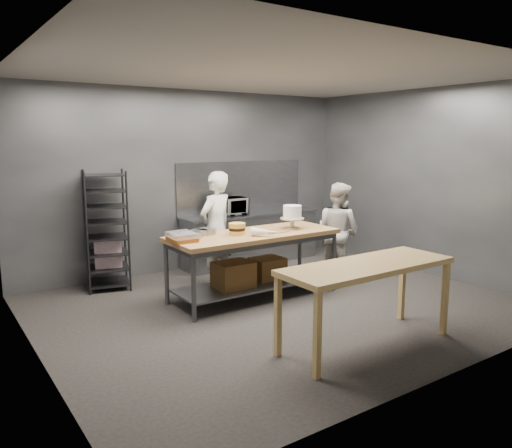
{
  "coord_description": "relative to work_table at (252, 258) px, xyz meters",
  "views": [
    {
      "loc": [
        -3.87,
        -5.09,
        2.19
      ],
      "look_at": [
        -0.09,
        0.43,
        1.05
      ],
      "focal_mm": 35.0,
      "sensor_mm": 36.0,
      "label": 1
    }
  ],
  "objects": [
    {
      "name": "back_wall",
      "position": [
        0.13,
        2.02,
        0.93
      ],
      "size": [
        6.0,
        0.04,
        3.0
      ],
      "primitive_type": "cube",
      "color": "#4C4F54",
      "rests_on": "ground"
    },
    {
      "name": "pastry_clamshells",
      "position": [
        -1.03,
        0.04,
        0.4
      ],
      "size": [
        0.33,
        0.4,
        0.11
      ],
      "color": "brown",
      "rests_on": "work_table"
    },
    {
      "name": "work_table",
      "position": [
        0.0,
        0.0,
        0.0
      ],
      "size": [
        2.4,
        0.9,
        0.92
      ],
      "color": "#9C693E",
      "rests_on": "ground"
    },
    {
      "name": "frosted_cake_stand",
      "position": [
        0.67,
        -0.05,
        0.57
      ],
      "size": [
        0.34,
        0.34,
        0.34
      ],
      "color": "#B6AD91",
      "rests_on": "work_table"
    },
    {
      "name": "speed_rack",
      "position": [
        -1.49,
        1.62,
        0.28
      ],
      "size": [
        0.74,
        0.78,
        1.75
      ],
      "color": "black",
      "rests_on": "ground"
    },
    {
      "name": "chef_behind",
      "position": [
        -0.09,
        0.82,
        0.29
      ],
      "size": [
        0.73,
        0.6,
        1.73
      ],
      "primitive_type": "imported",
      "rotation": [
        0.0,
        0.0,
        3.48
      ],
      "color": "white",
      "rests_on": "ground"
    },
    {
      "name": "splashback_panel",
      "position": [
        1.13,
        2.0,
        0.78
      ],
      "size": [
        2.6,
        0.02,
        0.9
      ],
      "primitive_type": "cube",
      "color": "slate",
      "rests_on": "back_counter"
    },
    {
      "name": "layer_cake",
      "position": [
        -0.23,
        0.0,
        0.43
      ],
      "size": [
        0.22,
        0.22,
        0.16
      ],
      "color": "gold",
      "rests_on": "work_table"
    },
    {
      "name": "cake_pans",
      "position": [
        -0.71,
        0.21,
        0.39
      ],
      "size": [
        0.58,
        0.41,
        0.07
      ],
      "color": "gray",
      "rests_on": "work_table"
    },
    {
      "name": "ground",
      "position": [
        0.13,
        -0.48,
        -0.57
      ],
      "size": [
        6.0,
        6.0,
        0.0
      ],
      "primitive_type": "plane",
      "color": "black",
      "rests_on": "ground"
    },
    {
      "name": "piping_bag",
      "position": [
        0.01,
        -0.31,
        0.41
      ],
      "size": [
        0.35,
        0.36,
        0.12
      ],
      "primitive_type": "cone",
      "rotation": [
        1.57,
        0.0,
        0.77
      ],
      "color": "white",
      "rests_on": "work_table"
    },
    {
      "name": "offset_spatula",
      "position": [
        0.26,
        -0.22,
        0.35
      ],
      "size": [
        0.36,
        0.02,
        0.02
      ],
      "color": "slate",
      "rests_on": "work_table"
    },
    {
      "name": "back_counter",
      "position": [
        1.13,
        1.7,
        -0.12
      ],
      "size": [
        2.6,
        0.6,
        0.9
      ],
      "color": "slate",
      "rests_on": "ground"
    },
    {
      "name": "microwave",
      "position": [
        0.7,
        1.7,
        0.48
      ],
      "size": [
        0.54,
        0.37,
        0.3
      ],
      "primitive_type": "imported",
      "color": "black",
      "rests_on": "back_counter"
    },
    {
      "name": "near_counter",
      "position": [
        0.11,
        -2.03,
        0.24
      ],
      "size": [
        2.0,
        0.7,
        0.9
      ],
      "color": "olive",
      "rests_on": "ground"
    },
    {
      "name": "chef_right",
      "position": [
        1.68,
        0.06,
        0.19
      ],
      "size": [
        0.69,
        0.83,
        1.53
      ],
      "primitive_type": "imported",
      "rotation": [
        0.0,
        0.0,
        1.74
      ],
      "color": "silver",
      "rests_on": "ground"
    }
  ]
}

